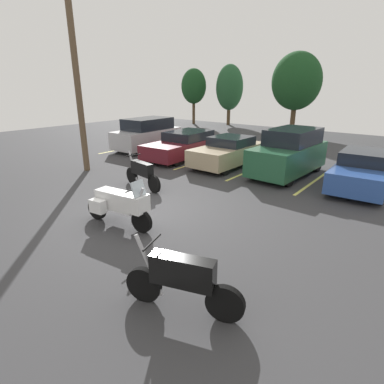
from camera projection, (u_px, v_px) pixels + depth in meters
The scene contains 14 objects.
ground at pixel (138, 215), 9.47m from camera, with size 44.00×44.00×0.10m, color #38383A.
motorcycle_touring at pixel (120, 203), 8.43m from camera, with size 2.29×0.99×1.41m.
motorcycle_second at pixel (142, 173), 11.69m from camera, with size 2.16×0.66×1.29m.
motorcycle_third at pixel (182, 280), 5.23m from camera, with size 2.09×0.86×1.32m.
parking_stripes at pixel (228, 165), 15.30m from camera, with size 14.35×4.78×0.01m.
car_silver at pixel (147, 134), 18.64m from camera, with size 2.02×4.32×1.85m.
car_maroon at pixel (184, 145), 16.63m from camera, with size 2.16×4.97×1.37m.
car_tan at pixel (228, 152), 14.87m from camera, with size 1.91×4.26×1.39m.
car_green at pixel (289, 153), 13.27m from camera, with size 2.00×4.34×1.96m.
car_blue at pixel (364, 171), 11.60m from camera, with size 2.00×4.30×1.40m.
utility_pole at pixel (76, 74), 12.98m from camera, with size 1.73×0.73×7.97m.
tree_rear at pixel (230, 88), 29.58m from camera, with size 2.56×2.56×5.58m.
tree_right at pixel (194, 86), 30.33m from camera, with size 2.42×2.42×5.24m.
tree_center at pixel (297, 81), 23.43m from camera, with size 3.67×3.67×6.09m.
Camera 1 is at (6.70, -5.82, 3.71)m, focal length 29.15 mm.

